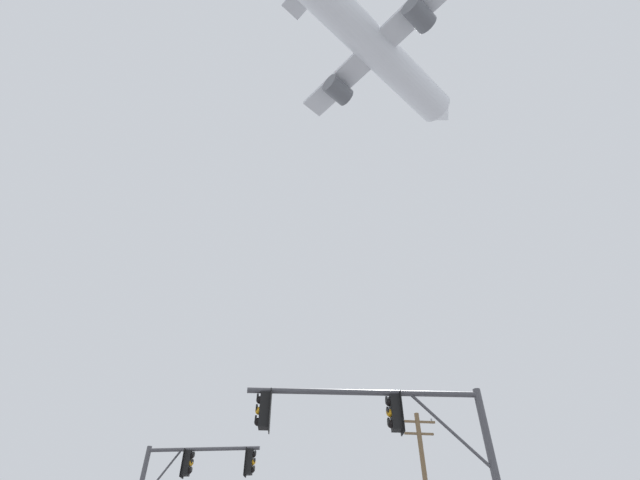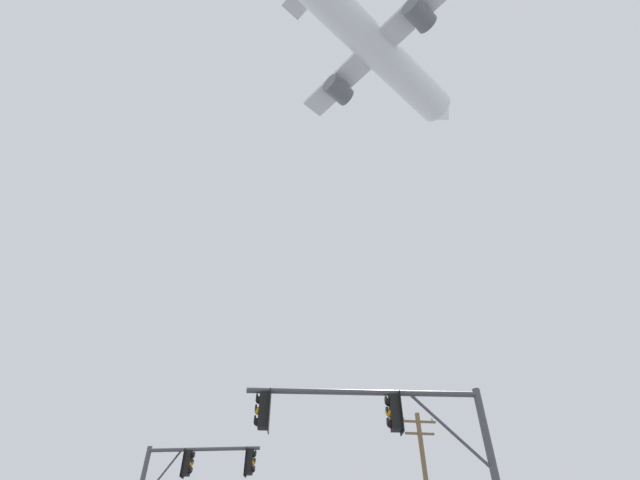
% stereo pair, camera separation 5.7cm
% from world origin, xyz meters
% --- Properties ---
extents(signal_pole_near, '(6.33, 0.68, 5.77)m').
position_xyz_m(signal_pole_near, '(2.61, 7.29, 4.38)').
color(signal_pole_near, '#4C4C51').
rests_on(signal_pole_near, ground).
extents(airplane, '(25.92, 20.74, 8.04)m').
position_xyz_m(airplane, '(9.40, 22.00, 53.01)').
color(airplane, white).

